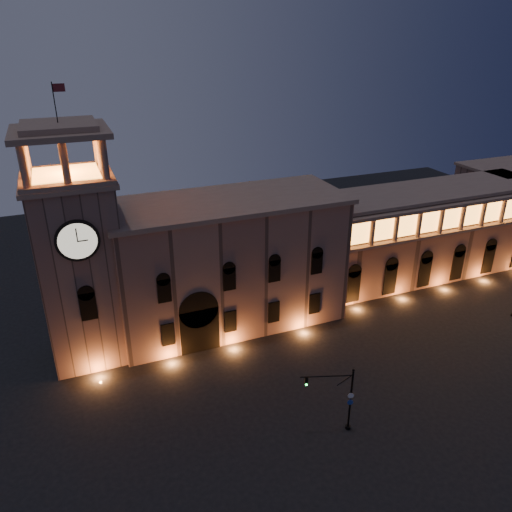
{
  "coord_description": "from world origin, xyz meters",
  "views": [
    {
      "loc": [
        -21.13,
        -35.27,
        37.2
      ],
      "look_at": [
        -0.48,
        16.0,
        11.96
      ],
      "focal_mm": 35.0,
      "sensor_mm": 36.0,
      "label": 1
    }
  ],
  "objects": [
    {
      "name": "government_building",
      "position": [
        -2.08,
        21.93,
        8.77
      ],
      "size": [
        30.8,
        12.8,
        17.6
      ],
      "color": "#7C5B51",
      "rests_on": "ground"
    },
    {
      "name": "ground",
      "position": [
        0.0,
        0.0,
        0.0
      ],
      "size": [
        160.0,
        160.0,
        0.0
      ],
      "primitive_type": "plane",
      "color": "black",
      "rests_on": "ground"
    },
    {
      "name": "colonnade_wing",
      "position": [
        32.0,
        23.92,
        7.33
      ],
      "size": [
        40.6,
        11.5,
        14.5
      ],
      "color": "brown",
      "rests_on": "ground"
    },
    {
      "name": "traffic_light",
      "position": [
        1.29,
        -2.29,
        3.91
      ],
      "size": [
        5.18,
        2.0,
        7.45
      ],
      "rotation": [
        0.0,
        0.0,
        -0.33
      ],
      "color": "black",
      "rests_on": "ground"
    },
    {
      "name": "clock_tower",
      "position": [
        -20.5,
        20.98,
        12.5
      ],
      "size": [
        9.8,
        9.8,
        32.4
      ],
      "color": "#7C5B51",
      "rests_on": "ground"
    }
  ]
}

